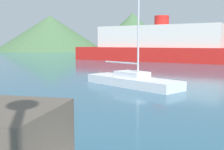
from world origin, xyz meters
name	(u,v)px	position (x,y,z in m)	size (l,w,h in m)	color
sailboat_inner	(132,80)	(0.37, 18.49, 0.41)	(6.97, 4.92, 9.01)	silver
ferry_distant	(161,45)	(-2.67, 45.76, 2.38)	(28.21, 13.69, 6.99)	red
hill_west	(50,33)	(-50.68, 89.73, 6.27)	(38.93, 38.93, 12.54)	#476B42
hill_central	(132,32)	(-22.83, 99.85, 6.76)	(28.78, 28.78, 13.52)	#476B42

